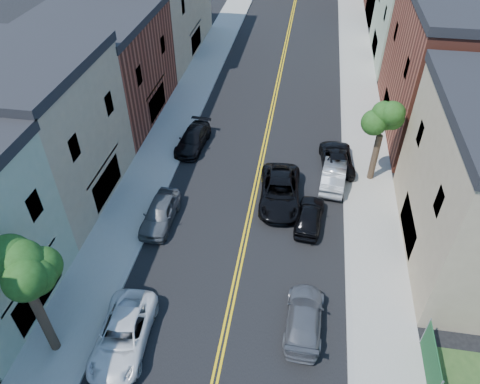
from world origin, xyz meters
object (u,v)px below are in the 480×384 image
at_px(black_car_left, 193,139).
at_px(black_suv_lane, 280,191).
at_px(white_pickup, 123,335).
at_px(black_car_right, 310,216).
at_px(silver_car_right, 334,175).
at_px(dark_car_right_far, 337,158).
at_px(grey_car_left, 160,213).
at_px(grey_car_right, 304,318).

bearing_deg(black_car_left, black_suv_lane, -31.91).
height_order(white_pickup, black_car_left, white_pickup).
distance_m(white_pickup, black_suv_lane, 13.50).
distance_m(black_car_right, silver_car_right, 4.65).
bearing_deg(black_car_right, silver_car_right, -103.00).
distance_m(black_car_left, dark_car_right_far, 11.02).
distance_m(grey_car_left, black_suv_lane, 7.94).
height_order(black_car_left, dark_car_right_far, black_car_left).
height_order(grey_car_left, black_car_right, grey_car_left).
bearing_deg(silver_car_right, black_car_left, -10.01).
bearing_deg(black_suv_lane, grey_car_left, -159.80).
distance_m(white_pickup, dark_car_right_far, 19.42).
xyz_separation_m(grey_car_right, black_suv_lane, (-2.08, 9.46, 0.14)).
height_order(black_car_left, silver_car_right, silver_car_right).
height_order(black_car_left, black_car_right, black_car_left).
xyz_separation_m(dark_car_right_far, black_suv_lane, (-3.75, -4.66, 0.12)).
height_order(silver_car_right, dark_car_right_far, silver_car_right).
bearing_deg(black_car_right, grey_car_right, 95.88).
xyz_separation_m(black_car_right, silver_car_right, (1.48, 4.40, 0.06)).
distance_m(black_car_right, black_suv_lane, 2.83).
xyz_separation_m(grey_car_left, black_car_left, (0.00, 8.65, -0.07)).
xyz_separation_m(white_pickup, black_suv_lane, (6.46, 11.86, 0.08)).
distance_m(white_pickup, black_car_left, 17.28).
relative_size(black_car_right, silver_car_right, 0.89).
distance_m(white_pickup, grey_car_left, 8.65).
height_order(grey_car_left, black_suv_lane, black_suv_lane).
bearing_deg(dark_car_right_far, black_suv_lane, 45.54).
xyz_separation_m(grey_car_right, silver_car_right, (1.45, 11.92, 0.08)).
bearing_deg(white_pickup, black_car_left, 88.88).
xyz_separation_m(grey_car_left, silver_car_right, (10.78, 5.70, -0.01)).
height_order(black_car_right, silver_car_right, silver_car_right).
xyz_separation_m(white_pickup, silver_car_right, (9.99, 14.32, 0.03)).
xyz_separation_m(white_pickup, grey_car_left, (-0.79, 8.61, 0.04)).
xyz_separation_m(grey_car_left, black_suv_lane, (7.25, 3.25, 0.05)).
bearing_deg(black_car_left, grey_car_right, -53.09).
bearing_deg(black_suv_lane, black_car_right, -47.39).
bearing_deg(white_pickup, black_suv_lane, 57.69).
bearing_deg(grey_car_left, black_car_left, 90.69).
relative_size(grey_car_left, silver_car_right, 0.98).
distance_m(white_pickup, grey_car_right, 8.87).
height_order(grey_car_right, silver_car_right, silver_car_right).
bearing_deg(black_car_right, dark_car_right_far, -98.80).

